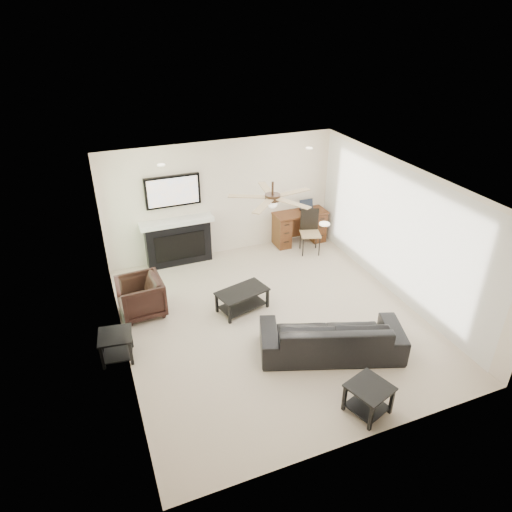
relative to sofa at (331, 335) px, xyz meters
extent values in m
plane|color=beige|center=(-0.51, 1.13, -0.32)|extent=(5.50, 5.50, 0.00)
cube|color=white|center=(-0.51, 1.13, 2.18)|extent=(5.00, 5.50, 0.04)
cube|color=beige|center=(-0.51, 3.88, 0.93)|extent=(5.00, 0.04, 2.50)
cube|color=beige|center=(-0.51, -1.62, 0.93)|extent=(5.00, 0.04, 2.50)
cube|color=beige|center=(-3.01, 1.13, 0.93)|extent=(0.04, 5.50, 2.50)
cube|color=beige|center=(1.99, 1.13, 0.93)|extent=(0.04, 5.50, 2.50)
cube|color=silver|center=(1.94, 1.23, 0.91)|extent=(0.04, 5.10, 2.40)
cube|color=#93BC89|center=(-2.97, 2.68, 0.73)|extent=(0.04, 1.80, 2.10)
cylinder|color=#382619|center=(-0.51, 1.23, 1.93)|extent=(1.40, 1.40, 0.30)
imported|color=black|center=(0.00, 0.00, 0.00)|extent=(2.37, 1.55, 0.65)
imported|color=black|center=(-2.60, 2.15, 0.03)|extent=(0.81, 0.79, 0.70)
cube|color=black|center=(-0.90, 1.60, -0.12)|extent=(1.00, 0.71, 0.40)
cube|color=black|center=(-0.15, -1.25, -0.10)|extent=(0.66, 0.66, 0.45)
cube|color=black|center=(-3.15, 1.10, -0.10)|extent=(0.56, 0.56, 0.45)
cube|color=black|center=(-1.55, 3.71, 0.63)|extent=(1.52, 0.34, 1.91)
cube|color=#3C190F|center=(1.25, 3.66, 0.06)|extent=(1.22, 0.56, 0.76)
cube|color=black|center=(1.25, 3.11, 0.16)|extent=(0.53, 0.55, 0.97)
cube|color=black|center=(1.45, 3.64, 0.55)|extent=(0.33, 0.24, 0.23)
camera|label=1|loc=(-3.18, -4.80, 4.52)|focal=32.00mm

